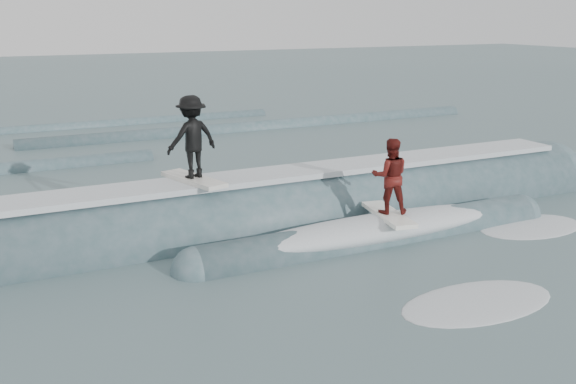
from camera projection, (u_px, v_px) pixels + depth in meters
name	position (u px, v px, depth m)	size (l,w,h in m)	color
ground	(382.00, 300.00, 12.03)	(160.00, 160.00, 0.00)	#405A5E
breaking_wave	(283.00, 224.00, 16.24)	(21.67, 4.07, 2.58)	#35545A
surfer_black	(192.00, 140.00, 14.90)	(1.37, 2.07, 2.03)	silver
surfer_red	(390.00, 180.00, 14.96)	(1.07, 2.07, 1.88)	white
whitewater	(451.00, 319.00, 11.28)	(16.83, 7.63, 0.10)	silver
far_swells	(92.00, 144.00, 26.33)	(39.52, 8.65, 0.80)	#35545A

